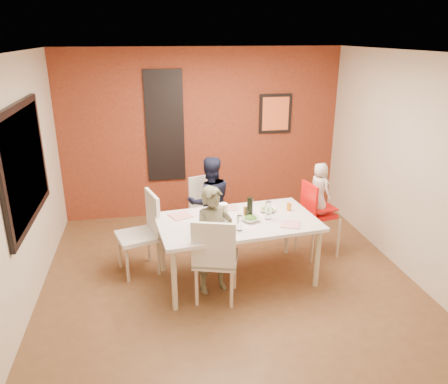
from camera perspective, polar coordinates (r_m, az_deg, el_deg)
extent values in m
plane|color=brown|center=(5.55, 0.57, -11.30)|extent=(4.50, 4.50, 0.00)
cube|color=white|center=(4.74, 0.68, 17.79)|extent=(4.50, 4.50, 0.02)
cube|color=beige|center=(7.13, -2.83, 7.57)|extent=(4.50, 0.02, 2.70)
cube|color=beige|center=(2.99, 8.95, -11.15)|extent=(4.50, 0.02, 2.70)
cube|color=beige|center=(5.08, -25.16, 0.48)|extent=(0.02, 4.50, 2.70)
cube|color=beige|center=(5.82, 22.94, 3.14)|extent=(0.02, 4.50, 2.70)
cube|color=maroon|center=(7.11, -2.81, 7.54)|extent=(4.50, 0.02, 2.70)
cube|color=black|center=(5.20, -24.65, 3.30)|extent=(0.05, 1.70, 1.30)
cube|color=black|center=(5.20, -24.49, 3.32)|extent=(0.02, 1.55, 1.15)
cube|color=silver|center=(7.01, -7.73, 8.46)|extent=(0.55, 0.03, 1.70)
cube|color=black|center=(7.01, -7.73, 8.45)|extent=(0.60, 0.03, 1.76)
cube|color=black|center=(7.28, 6.72, 10.13)|extent=(0.54, 0.03, 0.64)
cube|color=orange|center=(7.27, 6.75, 10.11)|extent=(0.44, 0.01, 0.54)
cube|color=white|center=(5.23, 1.78, -3.92)|extent=(1.98, 1.24, 0.04)
cylinder|color=#C8B894|center=(4.85, -6.52, -11.33)|extent=(0.06, 0.06, 0.74)
cylinder|color=#C8B894|center=(5.61, -8.10, -6.79)|extent=(0.06, 0.06, 0.74)
cylinder|color=#C8B894|center=(5.35, 12.10, -8.48)|extent=(0.06, 0.06, 0.74)
cylinder|color=#C8B894|center=(6.05, 8.23, -4.73)|extent=(0.06, 0.06, 0.74)
cube|color=silver|center=(4.98, -1.04, -8.75)|extent=(0.59, 0.59, 0.05)
cube|color=silver|center=(4.66, -1.40, -7.11)|extent=(0.47, 0.18, 0.54)
cylinder|color=beige|center=(5.25, 1.40, -10.27)|extent=(0.04, 0.04, 0.47)
cylinder|color=beige|center=(4.92, 0.99, -12.56)|extent=(0.04, 0.04, 0.47)
cylinder|color=beige|center=(5.30, -2.88, -10.03)|extent=(0.04, 0.04, 0.47)
cylinder|color=beige|center=(4.97, -3.60, -12.27)|extent=(0.04, 0.04, 0.47)
cube|color=silver|center=(6.35, -2.04, -2.59)|extent=(0.55, 0.55, 0.05)
cube|color=silver|center=(6.42, -2.84, 0.04)|extent=(0.43, 0.17, 0.49)
cylinder|color=beige|center=(6.22, -2.77, -5.41)|extent=(0.04, 0.04, 0.43)
cylinder|color=beige|center=(6.52, -4.11, -4.22)|extent=(0.04, 0.04, 0.43)
cylinder|color=beige|center=(6.37, 0.13, -4.77)|extent=(0.04, 0.04, 0.43)
cylinder|color=beige|center=(6.66, -1.31, -3.64)|extent=(0.04, 0.04, 0.43)
cube|color=silver|center=(5.60, -11.26, -5.70)|extent=(0.59, 0.59, 0.05)
cube|color=silver|center=(5.54, -9.28, -2.77)|extent=(0.17, 0.47, 0.54)
cylinder|color=tan|center=(5.85, -13.47, -7.52)|extent=(0.04, 0.04, 0.47)
cylinder|color=tan|center=(5.93, -9.77, -6.84)|extent=(0.04, 0.04, 0.47)
cylinder|color=tan|center=(5.51, -12.51, -9.26)|extent=(0.04, 0.04, 0.47)
cylinder|color=tan|center=(5.59, -8.58, -8.50)|extent=(0.04, 0.04, 0.47)
cube|color=red|center=(6.03, 12.29, -2.82)|extent=(0.43, 0.43, 0.05)
cube|color=red|center=(5.85, 11.06, -0.90)|extent=(0.10, 0.36, 0.43)
cube|color=red|center=(5.99, 12.36, -1.92)|extent=(0.43, 0.43, 0.02)
cylinder|color=tan|center=(6.12, 14.73, -5.88)|extent=(0.03, 0.03, 0.56)
cylinder|color=tan|center=(5.90, 11.49, -6.60)|extent=(0.03, 0.03, 0.56)
cylinder|color=tan|center=(6.41, 12.61, -4.44)|extent=(0.03, 0.03, 0.56)
cylinder|color=tan|center=(6.21, 9.47, -5.06)|extent=(0.03, 0.03, 0.56)
imported|color=brown|center=(5.04, -1.35, -6.31)|extent=(0.54, 0.43, 1.30)
imported|color=black|center=(6.12, -1.84, -1.32)|extent=(0.68, 0.55, 1.31)
imported|color=beige|center=(5.89, 12.37, 0.49)|extent=(0.33, 0.39, 0.69)
cube|color=white|center=(4.78, -2.13, -5.97)|extent=(0.27, 0.27, 0.01)
cube|color=silver|center=(5.56, 0.83, -2.12)|extent=(0.22, 0.22, 0.01)
cube|color=white|center=(5.15, 8.72, -4.23)|extent=(0.29, 0.29, 0.01)
cube|color=white|center=(5.35, -5.70, -3.09)|extent=(0.32, 0.32, 0.01)
imported|color=white|center=(5.19, 3.47, -3.55)|extent=(0.28, 0.28, 0.05)
imported|color=white|center=(5.48, 5.71, -2.33)|extent=(0.26, 0.26, 0.05)
cylinder|color=black|center=(5.21, 3.39, -2.14)|extent=(0.07, 0.07, 0.27)
cylinder|color=white|center=(4.92, 2.03, -4.07)|extent=(0.06, 0.06, 0.18)
cylinder|color=white|center=(5.23, 5.81, -2.41)|extent=(0.08, 0.08, 0.22)
cylinder|color=white|center=(5.10, -0.12, -2.81)|extent=(0.11, 0.11, 0.24)
cylinder|color=red|center=(5.26, 3.44, -2.71)|extent=(0.04, 0.04, 0.14)
cylinder|color=#2D6B23|center=(5.31, 3.17, -2.52)|extent=(0.04, 0.04, 0.14)
cylinder|color=brown|center=(5.25, 2.76, -2.69)|extent=(0.04, 0.04, 0.15)
cylinder|color=orange|center=(5.54, 8.48, -1.94)|extent=(0.06, 0.06, 0.10)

